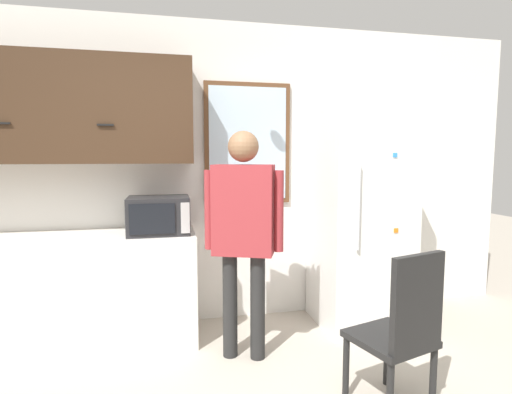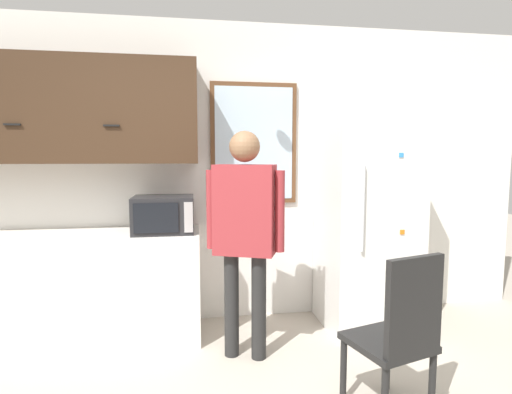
# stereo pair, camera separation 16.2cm
# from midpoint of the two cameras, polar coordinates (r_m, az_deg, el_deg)

# --- Properties ---
(back_wall) EXTENTS (6.00, 0.06, 2.70)m
(back_wall) POSITION_cam_midpoint_polar(r_m,az_deg,el_deg) (3.67, -4.36, 3.30)
(back_wall) COLOR white
(back_wall) RESTS_ON ground_plane
(counter) EXTENTS (2.03, 0.61, 0.89)m
(counter) POSITION_cam_midpoint_polar(r_m,az_deg,el_deg) (3.60, -23.40, -11.87)
(counter) COLOR silver
(counter) RESTS_ON ground_plane
(upper_cabinets) EXTENTS (2.03, 0.39, 0.84)m
(upper_cabinets) POSITION_cam_midpoint_polar(r_m,az_deg,el_deg) (3.57, -23.87, 11.18)
(upper_cabinets) COLOR #3D2819
(microwave) EXTENTS (0.48, 0.39, 0.30)m
(microwave) POSITION_cam_midpoint_polar(r_m,az_deg,el_deg) (3.33, -11.70, -2.45)
(microwave) COLOR #232326
(microwave) RESTS_ON counter
(person) EXTENTS (0.55, 0.36, 1.69)m
(person) POSITION_cam_midpoint_polar(r_m,az_deg,el_deg) (2.93, -0.02, -3.54)
(person) COLOR black
(person) RESTS_ON ground_plane
(refrigerator) EXTENTS (0.74, 0.75, 1.91)m
(refrigerator) POSITION_cam_midpoint_polar(r_m,az_deg,el_deg) (3.66, 16.76, -3.20)
(refrigerator) COLOR white
(refrigerator) RESTS_ON ground_plane
(chair) EXTENTS (0.51, 0.51, 0.98)m
(chair) POSITION_cam_midpoint_polar(r_m,az_deg,el_deg) (2.53, 21.59, -17.48)
(chair) COLOR black
(chair) RESTS_ON ground_plane
(window) EXTENTS (0.79, 0.05, 1.09)m
(window) POSITION_cam_midpoint_polar(r_m,az_deg,el_deg) (3.67, 0.95, 7.64)
(window) COLOR brown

